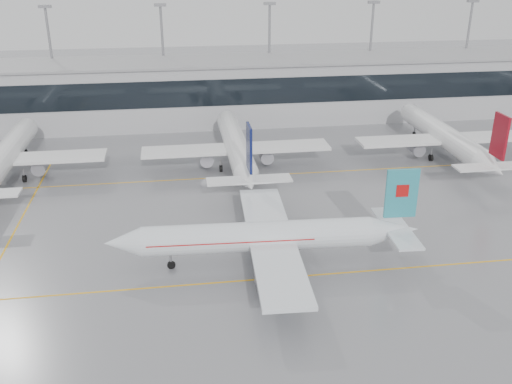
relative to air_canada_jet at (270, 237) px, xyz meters
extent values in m
plane|color=gray|center=(-0.21, -3.13, -3.39)|extent=(320.00, 320.00, 0.00)
cube|color=#F3AA13|center=(-0.21, -3.13, -3.39)|extent=(120.00, 0.25, 0.01)
cube|color=#F3AA13|center=(-0.21, 26.87, -3.39)|extent=(120.00, 0.25, 0.01)
cube|color=#F3AA13|center=(-30.21, 11.87, -3.39)|extent=(0.25, 60.00, 0.01)
cube|color=#A7A7AB|center=(-0.21, 58.87, 2.61)|extent=(180.00, 15.00, 12.00)
cube|color=black|center=(-0.21, 51.32, 4.11)|extent=(180.00, 0.20, 5.00)
cube|color=gray|center=(-0.21, 58.87, 8.81)|extent=(182.00, 16.00, 0.40)
cylinder|color=gray|center=(-33.21, 64.87, 7.61)|extent=(0.50, 0.50, 22.00)
cube|color=gray|center=(-33.21, 64.87, 18.91)|extent=(2.40, 1.00, 0.60)
cylinder|color=gray|center=(-11.21, 64.87, 7.61)|extent=(0.50, 0.50, 22.00)
cube|color=gray|center=(-11.21, 64.87, 18.91)|extent=(2.40, 1.00, 0.60)
cylinder|color=gray|center=(10.79, 64.87, 7.61)|extent=(0.50, 0.50, 22.00)
cube|color=gray|center=(10.79, 64.87, 18.91)|extent=(2.40, 1.00, 0.60)
cylinder|color=gray|center=(32.79, 64.87, 7.61)|extent=(0.50, 0.50, 22.00)
cube|color=gray|center=(32.79, 64.87, 18.91)|extent=(2.40, 1.00, 0.60)
cylinder|color=gray|center=(54.79, 64.87, 7.61)|extent=(0.50, 0.50, 22.00)
cube|color=gray|center=(54.79, 64.87, 18.91)|extent=(2.40, 1.00, 0.60)
cylinder|color=white|center=(-1.30, 0.06, 0.10)|extent=(25.26, 4.44, 3.30)
cone|color=white|center=(-15.85, 0.73, 0.10)|extent=(4.15, 3.48, 3.30)
cone|color=white|center=(14.05, -0.64, 0.10)|extent=(5.74, 3.55, 3.30)
cube|color=white|center=(0.20, -0.01, -0.30)|extent=(6.24, 27.43, 0.45)
cube|color=white|center=(14.25, -0.65, 0.40)|extent=(3.28, 10.59, 0.25)
cube|color=teal|center=(14.45, -0.66, 4.56)|extent=(3.61, 0.51, 5.62)
cylinder|color=gray|center=(-0.52, -4.78, -1.80)|extent=(3.69, 2.26, 2.10)
cylinder|color=gray|center=(-0.08, 4.81, -1.80)|extent=(3.69, 2.26, 2.10)
cylinder|color=gray|center=(-10.86, 0.50, -2.24)|extent=(0.20, 0.20, 1.39)
cylinder|color=black|center=(-10.86, 0.50, -2.94)|extent=(0.91, 0.34, 0.90)
cylinder|color=gray|center=(1.08, -2.65, -2.14)|extent=(0.24, 0.24, 1.39)
cylinder|color=black|center=(1.08, -2.65, -2.84)|extent=(1.12, 0.50, 1.10)
cylinder|color=gray|center=(1.32, 2.54, -2.14)|extent=(0.24, 0.24, 1.39)
cylinder|color=black|center=(1.32, 2.54, -2.84)|extent=(1.12, 0.50, 1.10)
cube|color=#B70F0F|center=(14.45, -0.66, 4.95)|extent=(1.42, 0.51, 1.40)
cube|color=#B70F0F|center=(-4.30, 0.20, 0.30)|extent=(18.13, 4.15, 0.12)
cylinder|color=white|center=(-35.21, 31.87, 0.41)|extent=(3.59, 27.36, 3.59)
cone|color=white|center=(-35.21, 47.55, 0.41)|extent=(3.59, 4.00, 3.59)
cube|color=white|center=(-35.21, 30.37, 0.01)|extent=(29.64, 5.00, 0.45)
cylinder|color=gray|center=(-30.41, 30.87, -1.49)|extent=(2.10, 3.60, 2.10)
cylinder|color=gray|center=(-35.21, 42.55, -2.16)|extent=(0.20, 0.20, 1.56)
cylinder|color=black|center=(-35.21, 42.55, -2.94)|extent=(0.30, 0.90, 0.90)
cylinder|color=gray|center=(-32.61, 29.37, -2.06)|extent=(0.24, 0.24, 1.56)
cylinder|color=black|center=(-32.61, 29.37, -2.84)|extent=(0.45, 1.10, 1.10)
cylinder|color=white|center=(-0.21, 31.87, 0.41)|extent=(3.59, 27.36, 3.59)
cone|color=white|center=(-0.21, 47.55, 0.41)|extent=(3.59, 4.00, 3.59)
cone|color=white|center=(-0.21, 15.39, 0.41)|extent=(3.59, 5.60, 3.59)
cube|color=white|center=(-0.21, 30.37, 0.01)|extent=(29.64, 5.00, 0.45)
cube|color=white|center=(-0.21, 15.19, 0.71)|extent=(11.40, 2.80, 0.25)
cube|color=#0D1443|center=(-0.21, 14.99, 5.27)|extent=(0.35, 3.60, 6.12)
cylinder|color=gray|center=(-5.01, 30.87, -1.49)|extent=(2.10, 3.60, 2.10)
cylinder|color=gray|center=(4.59, 30.87, -1.49)|extent=(2.10, 3.60, 2.10)
cylinder|color=gray|center=(-0.21, 42.55, -2.16)|extent=(0.20, 0.20, 1.56)
cylinder|color=black|center=(-0.21, 42.55, -2.94)|extent=(0.30, 0.90, 0.90)
cylinder|color=gray|center=(-2.81, 29.37, -2.06)|extent=(0.24, 0.24, 1.56)
cylinder|color=black|center=(-2.81, 29.37, -2.84)|extent=(0.45, 1.10, 1.10)
cylinder|color=gray|center=(2.39, 29.37, -2.06)|extent=(0.24, 0.24, 1.56)
cylinder|color=black|center=(2.39, 29.37, -2.84)|extent=(0.45, 1.10, 1.10)
cylinder|color=white|center=(34.79, 31.87, 0.41)|extent=(3.59, 27.36, 3.59)
cone|color=white|center=(34.79, 47.55, 0.41)|extent=(3.59, 4.00, 3.59)
cone|color=white|center=(34.79, 15.39, 0.41)|extent=(3.59, 5.60, 3.59)
cube|color=white|center=(34.79, 30.37, 0.01)|extent=(29.64, 5.00, 0.45)
cube|color=white|center=(34.79, 15.19, 0.71)|extent=(11.40, 2.80, 0.25)
cube|color=maroon|center=(34.79, 14.99, 5.27)|extent=(0.35, 3.60, 6.12)
cylinder|color=gray|center=(29.99, 30.87, -1.49)|extent=(2.10, 3.60, 2.10)
cylinder|color=gray|center=(39.59, 30.87, -1.49)|extent=(2.10, 3.60, 2.10)
cylinder|color=gray|center=(34.79, 42.55, -2.16)|extent=(0.20, 0.20, 1.56)
cylinder|color=black|center=(34.79, 42.55, -2.94)|extent=(0.30, 0.90, 0.90)
cylinder|color=gray|center=(32.19, 29.37, -2.06)|extent=(0.24, 0.24, 1.56)
cylinder|color=black|center=(32.19, 29.37, -2.84)|extent=(0.45, 1.10, 1.10)
cylinder|color=gray|center=(37.39, 29.37, -2.06)|extent=(0.24, 0.24, 1.56)
cylinder|color=black|center=(37.39, 29.37, -2.84)|extent=(0.45, 1.10, 1.10)
camera|label=1|loc=(-9.51, -54.80, 29.10)|focal=40.00mm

